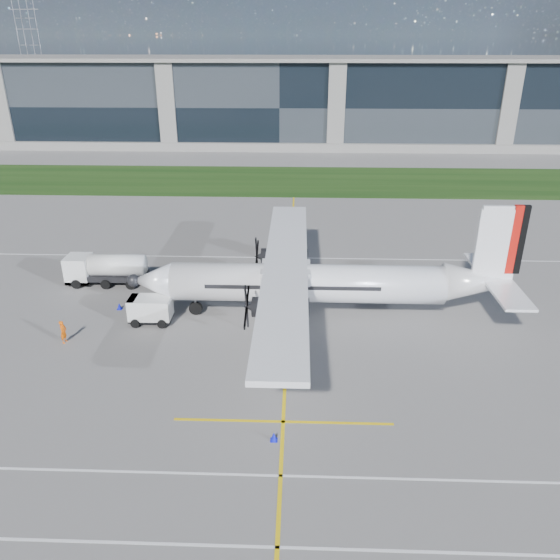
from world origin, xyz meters
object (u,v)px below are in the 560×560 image
Objects in this scene: turboprop_aircraft at (322,262)px; safety_cone_fwd at (119,306)px; pylon_west at (31,50)px; safety_cone_nose_port at (152,315)px; fuel_tanker_truck at (101,269)px; safety_cone_nose_stbd at (144,305)px; safety_cone_portwing at (274,436)px; safety_cone_stbdwing at (282,242)px; baggage_tug at (151,310)px; ground_crew_person at (63,330)px.

turboprop_aircraft is 15.94m from safety_cone_fwd.
safety_cone_nose_port is (72.87, -144.45, -14.75)m from pylon_west.
fuel_tanker_truck is 14.04× the size of safety_cone_nose_port.
fuel_tanker_truck is at bearing 137.30° from safety_cone_nose_stbd.
fuel_tanker_truck is at bearing 128.95° from safety_cone_portwing.
safety_cone_nose_port is (-9.69, 13.05, 0.00)m from safety_cone_portwing.
safety_cone_nose_stbd is 1.95m from safety_cone_nose_port.
pylon_west is 159.93m from safety_cone_fwd.
baggage_tug is at bearing -118.36° from safety_cone_stbdwing.
safety_cone_fwd is 1.87m from safety_cone_nose_stbd.
fuel_tanker_truck is 14.04× the size of safety_cone_stbdwing.
safety_cone_nose_port is (-12.52, -0.81, -4.12)m from turboprop_aircraft.
safety_cone_stbdwing is (12.01, 14.76, 0.00)m from safety_cone_fwd.
fuel_tanker_truck is at bearing 164.06° from turboprop_aircraft.
safety_cone_fwd is 1.00× the size of safety_cone_portwing.
fuel_tanker_truck is at bearing 9.99° from ground_crew_person.
safety_cone_fwd is at bearing -129.13° from safety_cone_stbdwing.
baggage_tug reaches higher than safety_cone_stbdwing.
baggage_tug is at bearing -32.95° from safety_cone_fwd.
pylon_west is 178.44m from safety_cone_portwing.
safety_cone_portwing is (9.56, -12.53, -0.72)m from baggage_tug.
pylon_west reaches higher than safety_cone_nose_port.
safety_cone_stbdwing is (82.01, -128.28, -14.75)m from pylon_west.
ground_crew_person is 3.75× the size of safety_cone_portwing.
safety_cone_nose_stbd is at bearing -63.29° from pylon_west.
safety_cone_nose_stbd is at bearing 117.45° from baggage_tug.
safety_cone_portwing is at bearing -53.98° from safety_cone_nose_stbd.
baggage_tug reaches higher than ground_crew_person.
pylon_west is 16.00× the size of ground_crew_person.
safety_cone_nose_stbd is at bearing -124.99° from safety_cone_stbdwing.
safety_cone_fwd is 3.20m from safety_cone_nose_port.
turboprop_aircraft is (85.39, -143.64, -10.63)m from pylon_west.
pylon_west reaches higher than ground_crew_person.
ground_crew_person is at bearing -149.23° from baggage_tug.
pylon_west reaches higher than baggage_tug.
safety_cone_nose_port is (-9.14, -16.17, 0.00)m from safety_cone_stbdwing.
fuel_tanker_truck is 8.38m from safety_cone_nose_port.
ground_crew_person is at bearing -165.84° from turboprop_aircraft.
safety_cone_portwing is at bearing -49.05° from safety_cone_fwd.
baggage_tug is 6.45× the size of safety_cone_stbdwing.
safety_cone_nose_stbd is (71.86, -142.78, -14.75)m from pylon_west.
turboprop_aircraft is 12.92m from baggage_tug.
ground_crew_person is (-17.62, -4.45, -3.43)m from turboprop_aircraft.
safety_cone_nose_stbd is (-1.14, 2.19, -0.72)m from baggage_tug.
baggage_tug is 0.90m from safety_cone_nose_port.
fuel_tanker_truck reaches higher than safety_cone_nose_port.
safety_cone_portwing is at bearing -51.05° from fuel_tanker_truck.
turboprop_aircraft is 18.49m from ground_crew_person.
safety_cone_nose_port is at bearing -26.28° from safety_cone_fwd.
safety_cone_nose_port is at bearing 103.33° from baggage_tug.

